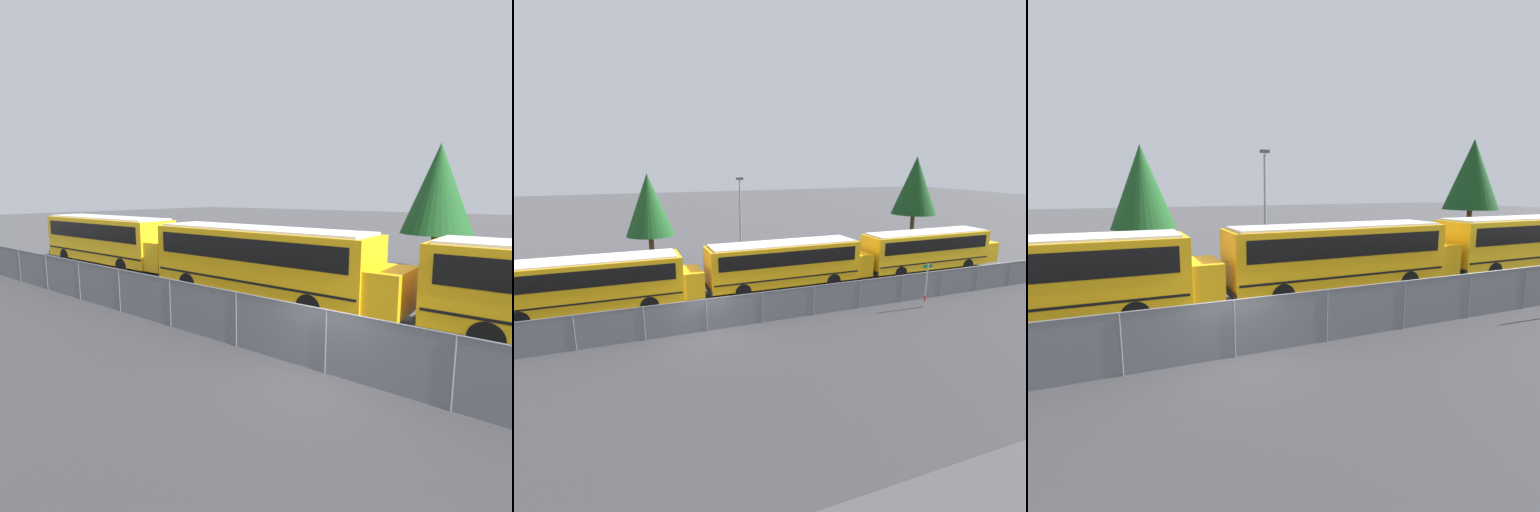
# 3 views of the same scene
# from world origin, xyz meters

# --- Properties ---
(ground_plane) EXTENTS (200.00, 200.00, 0.00)m
(ground_plane) POSITION_xyz_m (0.00, 0.00, 0.00)
(ground_plane) COLOR #424244
(road_strip) EXTENTS (96.34, 12.00, 0.01)m
(road_strip) POSITION_xyz_m (0.00, -6.00, 0.00)
(road_strip) COLOR #333335
(road_strip) RESTS_ON ground_plane
(fence) EXTENTS (62.41, 0.07, 1.78)m
(fence) POSITION_xyz_m (-0.00, -0.00, 0.91)
(fence) COLOR #9EA0A5
(fence) RESTS_ON ground_plane
(school_bus_0) EXTENTS (12.02, 2.60, 3.32)m
(school_bus_0) POSITION_xyz_m (-18.59, 5.47, 1.98)
(school_bus_0) COLOR yellow
(school_bus_0) RESTS_ON ground_plane
(school_bus_1) EXTENTS (12.02, 2.60, 3.32)m
(school_bus_1) POSITION_xyz_m (-5.62, 4.78, 1.98)
(school_bus_1) COLOR #EDA80F
(school_bus_1) RESTS_ON ground_plane
(tree_1) EXTENTS (4.11, 4.11, 7.74)m
(tree_1) POSITION_xyz_m (-1.33, 16.43, 5.05)
(tree_1) COLOR #51381E
(tree_1) RESTS_ON ground_plane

